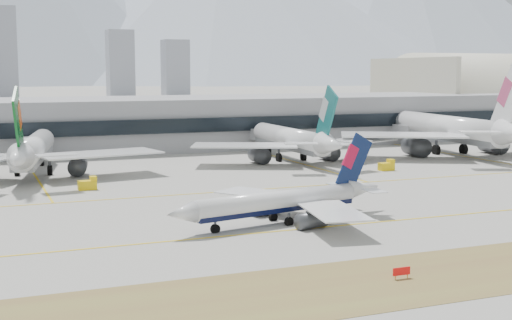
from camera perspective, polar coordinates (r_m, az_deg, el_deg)
name	(u,v)px	position (r m, az deg, el deg)	size (l,w,h in m)	color
ground	(309,221)	(111.50, 4.28, -4.86)	(3000.00, 3000.00, 0.00)	gray
taxiing_airliner	(284,202)	(109.36, 2.29, -3.37)	(39.32, 33.70, 13.33)	white
widebody_eva	(32,151)	(164.61, -17.46, 0.65)	(56.59, 56.17, 20.56)	white
widebody_cathay	(293,141)	(182.80, 2.96, 1.56)	(56.62, 55.31, 20.19)	white
widebody_china_air	(453,130)	(204.98, 15.48, 2.30)	(70.66, 69.51, 25.32)	white
terminal	(141,123)	(218.56, -9.16, 2.96)	(280.00, 43.10, 15.00)	gray
hangar	(502,127)	(309.68, 19.05, 2.51)	(91.00, 60.00, 60.00)	beige
hold_sign_left	(401,271)	(82.25, 11.56, -8.73)	(2.20, 0.15, 1.35)	red
gse_b	(88,184)	(143.38, -13.29, -1.91)	(3.55, 2.00, 2.60)	yellow
gse_c	(387,166)	(169.21, 10.43, -0.47)	(3.55, 2.00, 2.60)	yellow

